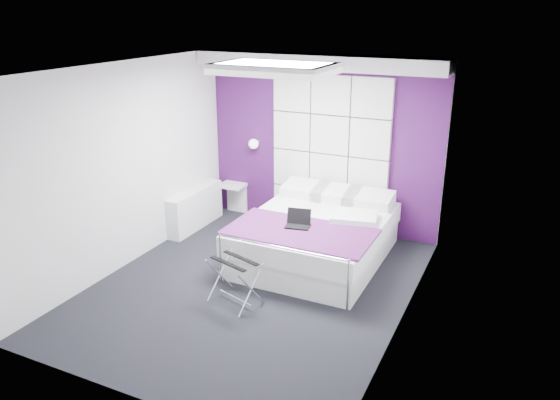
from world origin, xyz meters
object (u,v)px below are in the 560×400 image
wall_lamp (255,143)px  laptop (299,222)px  radiator (195,209)px  luggage_rack (235,281)px  nightstand (232,185)px  bed (316,236)px

wall_lamp → laptop: bearing=-45.9°
radiator → luggage_rack: (1.68, -1.71, -0.03)m
radiator → luggage_rack: radiator is taller
radiator → nightstand: size_ratio=2.98×
laptop → luggage_rack: bearing=-118.4°
luggage_rack → wall_lamp: bearing=130.1°
wall_lamp → nightstand: 0.83m
radiator → laptop: size_ratio=3.99×
radiator → bed: bearing=-6.6°
bed → nightstand: size_ratio=5.40×
wall_lamp → bed: (1.44, -1.00, -0.90)m
laptop → nightstand: bearing=130.8°
wall_lamp → nightstand: wall_lamp is taller
wall_lamp → laptop: (1.37, -1.41, -0.55)m
radiator → wall_lamp: bearing=49.9°
nightstand → laptop: 2.24m
radiator → laptop: laptop is taller
laptop → radiator: bearing=150.6°
bed → luggage_rack: 1.53m
wall_lamp → luggage_rack: wall_lamp is taller
wall_lamp → laptop: size_ratio=0.50×
nightstand → luggage_rack: luggage_rack is taller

